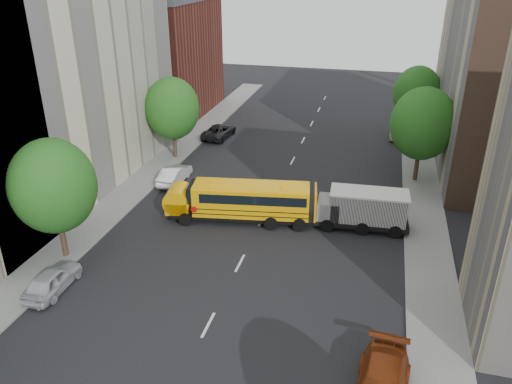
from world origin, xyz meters
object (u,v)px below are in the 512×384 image
at_px(street_tree_5, 417,93).
at_px(parked_car_5, 398,131).
at_px(street_tree_4, 423,124).
at_px(parked_car_2, 219,131).
at_px(safari_truck, 362,209).
at_px(street_tree_1, 53,186).
at_px(street_tree_2, 172,108).
at_px(parked_car_1, 175,174).
at_px(school_bus, 240,200).
at_px(parked_car_0, 52,280).

bearing_deg(street_tree_5, parked_car_5, -158.96).
xyz_separation_m(street_tree_4, parked_car_2, (-19.80, 6.67, -4.37)).
bearing_deg(safari_truck, street_tree_1, -157.65).
xyz_separation_m(street_tree_2, parked_car_1, (2.20, -5.41, -4.11)).
distance_m(street_tree_5, safari_truck, 22.10).
bearing_deg(street_tree_2, safari_truck, -27.82).
height_order(street_tree_2, safari_truck, street_tree_2).
xyz_separation_m(street_tree_1, school_bus, (9.46, 7.52, -3.33)).
height_order(parked_car_1, parked_car_2, parked_car_1).
relative_size(parked_car_1, parked_car_5, 1.01).
bearing_deg(street_tree_2, school_bus, -47.91).
xyz_separation_m(street_tree_2, parked_car_5, (20.60, 11.46, -4.11)).
height_order(street_tree_2, parked_car_1, street_tree_2).
xyz_separation_m(street_tree_4, parked_car_5, (-1.40, 11.46, -4.36)).
height_order(safari_truck, parked_car_5, safari_truck).
bearing_deg(street_tree_4, safari_truck, -112.86).
bearing_deg(safari_truck, parked_car_5, 79.97).
xyz_separation_m(school_bus, parked_car_5, (11.14, 21.94, -0.90)).
xyz_separation_m(parked_car_2, parked_car_5, (18.40, 4.79, 0.00)).
height_order(street_tree_5, safari_truck, street_tree_5).
bearing_deg(street_tree_2, street_tree_1, -90.00).
distance_m(safari_truck, parked_car_2, 22.61).
bearing_deg(parked_car_2, parked_car_1, 95.05).
bearing_deg(safari_truck, school_bus, -176.38).
relative_size(street_tree_1, street_tree_5, 1.05).
height_order(street_tree_5, school_bus, street_tree_5).
height_order(street_tree_1, parked_car_0, street_tree_1).
bearing_deg(safari_truck, street_tree_5, 76.50).
distance_m(safari_truck, parked_car_0, 20.40).
relative_size(safari_truck, parked_car_1, 1.55).
distance_m(street_tree_2, school_bus, 14.48).
xyz_separation_m(street_tree_5, parked_car_1, (-19.80, -17.41, -3.98)).
bearing_deg(parked_car_5, safari_truck, -93.10).
bearing_deg(street_tree_2, street_tree_5, 28.61).
distance_m(school_bus, safari_truck, 8.59).
xyz_separation_m(street_tree_1, parked_car_0, (1.40, -3.33, -4.24)).
relative_size(street_tree_1, street_tree_4, 0.98).
xyz_separation_m(school_bus, parked_car_1, (-7.26, 5.07, -0.90)).
relative_size(parked_car_2, parked_car_5, 1.18).
bearing_deg(school_bus, parked_car_2, 104.26).
xyz_separation_m(street_tree_1, parked_car_2, (2.20, 24.67, -4.24)).
bearing_deg(street_tree_5, street_tree_2, -151.39).
distance_m(school_bus, parked_car_1, 8.90).
relative_size(school_bus, safari_truck, 1.56).
bearing_deg(parked_car_2, safari_truck, 139.39).
height_order(street_tree_5, parked_car_0, street_tree_5).
xyz_separation_m(street_tree_4, parked_car_1, (-19.80, -5.41, -4.36)).
bearing_deg(parked_car_2, street_tree_2, 76.79).
height_order(street_tree_1, street_tree_5, street_tree_1).
xyz_separation_m(street_tree_4, school_bus, (-12.54, -10.48, -3.46)).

